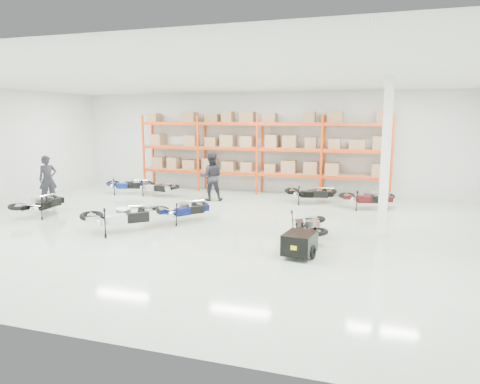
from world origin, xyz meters
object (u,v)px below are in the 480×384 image
(moto_silver_left, at_px, (122,211))
(moto_back_d, at_px, (368,194))
(trailer, at_px, (300,243))
(moto_back_a, at_px, (128,182))
(moto_touring_right, at_px, (309,222))
(moto_black_far_left, at_px, (40,200))
(moto_back_c, at_px, (311,190))
(moto_back_b, at_px, (158,184))
(person_back, at_px, (211,177))
(moto_blue_centre, at_px, (183,206))
(person_left, at_px, (48,179))

(moto_silver_left, height_order, moto_back_d, moto_silver_left)
(trailer, height_order, moto_back_a, moto_back_a)
(moto_silver_left, height_order, moto_touring_right, moto_silver_left)
(trailer, bearing_deg, moto_touring_right, 98.75)
(moto_silver_left, xyz_separation_m, moto_black_far_left, (-3.88, 0.98, -0.06))
(moto_silver_left, height_order, moto_back_c, moto_silver_left)
(moto_black_far_left, bearing_deg, trailer, 168.57)
(moto_back_b, bearing_deg, person_back, -83.86)
(moto_blue_centre, height_order, moto_touring_right, moto_blue_centre)
(moto_back_b, relative_size, moto_back_c, 0.93)
(moto_back_a, height_order, moto_back_d, moto_back_d)
(moto_silver_left, bearing_deg, moto_touring_right, -123.46)
(moto_silver_left, bearing_deg, moto_black_far_left, 34.30)
(moto_silver_left, bearing_deg, person_back, -49.60)
(moto_silver_left, relative_size, person_left, 1.07)
(moto_black_far_left, bearing_deg, moto_back_d, -157.51)
(moto_blue_centre, distance_m, moto_silver_left, 2.10)
(moto_back_b, bearing_deg, moto_blue_centre, -130.51)
(person_left, distance_m, person_back, 6.50)
(moto_touring_right, distance_m, person_back, 6.61)
(moto_touring_right, relative_size, person_left, 0.89)
(moto_back_a, distance_m, person_back, 4.18)
(moto_silver_left, bearing_deg, moto_back_a, -11.18)
(moto_back_a, relative_size, moto_back_d, 0.99)
(trailer, bearing_deg, moto_back_d, 85.48)
(moto_blue_centre, distance_m, moto_back_c, 5.60)
(moto_silver_left, distance_m, moto_back_b, 5.95)
(moto_back_a, bearing_deg, person_back, -112.68)
(moto_silver_left, distance_m, moto_touring_right, 5.52)
(moto_back_b, bearing_deg, moto_back_d, -78.75)
(trailer, bearing_deg, moto_back_c, 104.40)
(moto_back_c, bearing_deg, trailer, 173.94)
(trailer, distance_m, moto_back_b, 9.77)
(trailer, bearing_deg, person_back, 135.71)
(trailer, distance_m, moto_back_c, 6.89)
(moto_black_far_left, xyz_separation_m, person_left, (-1.38, 1.99, 0.39))
(moto_blue_centre, distance_m, person_back, 3.74)
(moto_touring_right, distance_m, moto_back_a, 10.15)
(moto_blue_centre, relative_size, moto_back_c, 0.97)
(moto_silver_left, height_order, moto_back_a, moto_silver_left)
(moto_silver_left, xyz_separation_m, moto_touring_right, (5.47, 0.77, -0.11))
(moto_back_c, bearing_deg, person_left, 95.16)
(moto_silver_left, relative_size, trailer, 1.37)
(moto_blue_centre, bearing_deg, moto_back_b, -13.62)
(moto_blue_centre, height_order, moto_back_a, moto_back_a)
(moto_back_c, xyz_separation_m, person_back, (-4.01, -0.62, 0.44))
(moto_black_far_left, xyz_separation_m, moto_back_b, (2.04, 4.68, -0.05))
(moto_back_b, bearing_deg, person_left, 140.01)
(moto_silver_left, xyz_separation_m, person_back, (0.77, 5.40, 0.37))
(moto_touring_right, distance_m, moto_back_b, 8.79)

